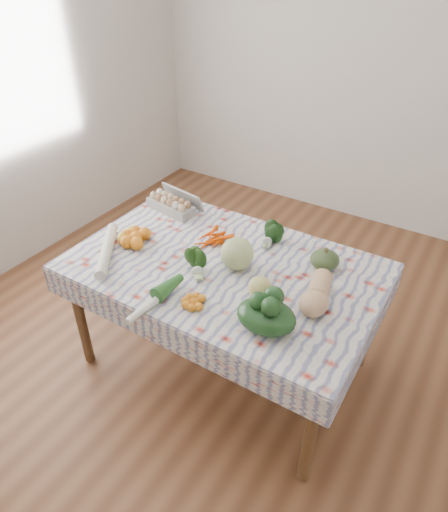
{
  "coord_description": "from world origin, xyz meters",
  "views": [
    {
      "loc": [
        1.06,
        -1.7,
        2.22
      ],
      "look_at": [
        0.0,
        0.0,
        0.82
      ],
      "focal_mm": 32.0,
      "sensor_mm": 36.0,
      "label": 1
    }
  ],
  "objects_px": {
    "dining_table": "(224,277)",
    "grapefruit": "(260,288)",
    "kabocha_squash": "(325,260)",
    "cabbage": "(237,254)",
    "butternut_squash": "(317,292)",
    "egg_carton": "(171,205)"
  },
  "relations": [
    {
      "from": "dining_table",
      "to": "kabocha_squash",
      "type": "relative_size",
      "value": 10.22
    },
    {
      "from": "egg_carton",
      "to": "kabocha_squash",
      "type": "bearing_deg",
      "value": 6.52
    },
    {
      "from": "egg_carton",
      "to": "butternut_squash",
      "type": "xyz_separation_m",
      "value": [
        1.15,
        -0.35,
        0.02
      ]
    },
    {
      "from": "kabocha_squash",
      "to": "cabbage",
      "type": "distance_m",
      "value": 0.47
    },
    {
      "from": "grapefruit",
      "to": "kabocha_squash",
      "type": "bearing_deg",
      "value": 66.19
    },
    {
      "from": "kabocha_squash",
      "to": "butternut_squash",
      "type": "bearing_deg",
      "value": -75.42
    },
    {
      "from": "kabocha_squash",
      "to": "grapefruit",
      "type": "relative_size",
      "value": 1.34
    },
    {
      "from": "grapefruit",
      "to": "dining_table",
      "type": "bearing_deg",
      "value": 154.69
    },
    {
      "from": "dining_table",
      "to": "butternut_squash",
      "type": "height_order",
      "value": "butternut_squash"
    },
    {
      "from": "kabocha_squash",
      "to": "grapefruit",
      "type": "xyz_separation_m",
      "value": [
        -0.18,
        -0.4,
        0.01
      ]
    },
    {
      "from": "dining_table",
      "to": "butternut_squash",
      "type": "xyz_separation_m",
      "value": [
        0.55,
        -0.03,
        0.15
      ]
    },
    {
      "from": "cabbage",
      "to": "butternut_squash",
      "type": "height_order",
      "value": "cabbage"
    },
    {
      "from": "egg_carton",
      "to": "butternut_squash",
      "type": "distance_m",
      "value": 1.21
    },
    {
      "from": "kabocha_squash",
      "to": "grapefruit",
      "type": "height_order",
      "value": "grapefruit"
    },
    {
      "from": "butternut_squash",
      "to": "kabocha_squash",
      "type": "bearing_deg",
      "value": 93.76
    },
    {
      "from": "dining_table",
      "to": "grapefruit",
      "type": "distance_m",
      "value": 0.35
    },
    {
      "from": "dining_table",
      "to": "cabbage",
      "type": "relative_size",
      "value": 8.96
    },
    {
      "from": "cabbage",
      "to": "grapefruit",
      "type": "relative_size",
      "value": 1.52
    },
    {
      "from": "butternut_squash",
      "to": "egg_carton",
      "type": "bearing_deg",
      "value": 152.13
    },
    {
      "from": "dining_table",
      "to": "cabbage",
      "type": "bearing_deg",
      "value": 13.5
    },
    {
      "from": "dining_table",
      "to": "grapefruit",
      "type": "height_order",
      "value": "grapefruit"
    },
    {
      "from": "grapefruit",
      "to": "egg_carton",
      "type": "bearing_deg",
      "value": 152.86
    }
  ]
}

